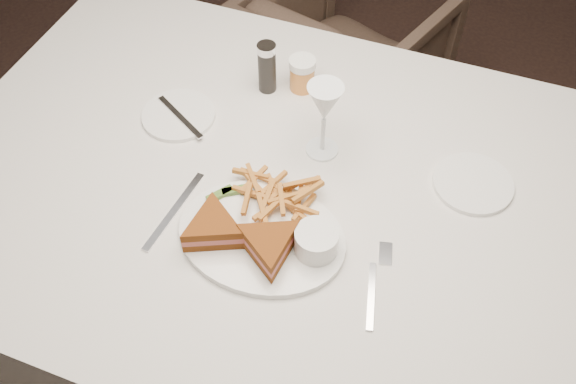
{
  "coord_description": "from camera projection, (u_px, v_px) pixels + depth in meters",
  "views": [
    {
      "loc": [
        0.46,
        -0.64,
        1.74
      ],
      "look_at": [
        0.25,
        0.08,
        0.8
      ],
      "focal_mm": 40.0,
      "sensor_mm": 36.0,
      "label": 1
    }
  ],
  "objects": [
    {
      "name": "table",
      "position": [
        294.0,
        285.0,
        1.57
      ],
      "size": [
        1.58,
        1.12,
        0.75
      ],
      "primitive_type": "cube",
      "rotation": [
        0.0,
        0.0,
        -0.08
      ],
      "color": "silver",
      "rests_on": "ground"
    },
    {
      "name": "chair_far",
      "position": [
        345.0,
        52.0,
        2.24
      ],
      "size": [
        0.75,
        0.73,
        0.6
      ],
      "primitive_type": "imported",
      "rotation": [
        0.0,
        0.0,
        2.73
      ],
      "color": "#46342B",
      "rests_on": "ground"
    },
    {
      "name": "ground",
      "position": [
        196.0,
        369.0,
        1.83
      ],
      "size": [
        5.0,
        5.0,
        0.0
      ],
      "primitive_type": "plane",
      "color": "black",
      "rests_on": "ground"
    },
    {
      "name": "table_setting",
      "position": [
        278.0,
        190.0,
        1.23
      ],
      "size": [
        0.8,
        0.68,
        0.18
      ],
      "color": "white",
      "rests_on": "table"
    }
  ]
}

